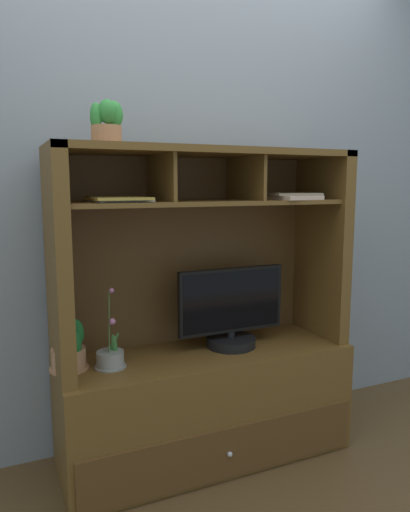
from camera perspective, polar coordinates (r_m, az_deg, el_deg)
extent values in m
cube|color=brown|center=(2.55, 0.00, -22.63)|extent=(6.00, 6.00, 0.02)
cube|color=gray|center=(2.44, -2.72, 10.69)|extent=(6.00, 0.02, 2.80)
cube|color=brown|center=(2.42, 0.00, -17.08)|extent=(1.38, 0.50, 0.53)
cube|color=brown|center=(2.27, 2.83, -22.47)|extent=(1.32, 0.01, 0.23)
sphere|color=silver|center=(2.27, 2.98, -22.61)|extent=(0.02, 0.02, 0.02)
cube|color=brown|center=(2.03, -17.23, -0.68)|extent=(0.06, 0.42, 0.94)
cube|color=brown|center=(2.54, 13.68, 1.27)|extent=(0.06, 0.42, 0.94)
cube|color=brown|center=(2.39, -1.97, 0.68)|extent=(1.32, 0.02, 0.91)
cube|color=brown|center=(2.18, 0.00, 12.34)|extent=(1.38, 0.42, 0.03)
cube|color=brown|center=(2.18, 0.00, 6.43)|extent=(1.26, 0.38, 0.02)
cube|color=brown|center=(2.10, -5.28, 9.32)|extent=(0.02, 0.36, 0.20)
cube|color=brown|center=(2.27, 4.88, 9.26)|extent=(0.02, 0.36, 0.20)
cylinder|color=black|center=(2.37, 3.10, -10.19)|extent=(0.24, 0.24, 0.04)
cylinder|color=black|center=(2.35, 3.10, -9.33)|extent=(0.04, 0.04, 0.03)
cube|color=black|center=(2.31, 3.14, -5.27)|extent=(0.54, 0.03, 0.31)
cube|color=black|center=(2.29, 3.32, -5.36)|extent=(0.51, 0.00, 0.28)
cylinder|color=gray|center=(2.14, -11.27, -12.02)|extent=(0.12, 0.12, 0.07)
cylinder|color=gray|center=(2.15, -11.24, -12.80)|extent=(0.14, 0.14, 0.01)
cylinder|color=#4C6B38|center=(2.09, -11.40, -7.67)|extent=(0.02, 0.03, 0.27)
sphere|color=#C572A9|center=(2.08, -11.03, -7.71)|extent=(0.03, 0.03, 0.03)
sphere|color=#C572A9|center=(2.06, -11.13, -4.07)|extent=(0.02, 0.02, 0.02)
ellipsoid|color=#458D42|center=(2.12, -10.79, -10.41)|extent=(0.04, 0.05, 0.11)
ellipsoid|color=#458D42|center=(2.13, -10.91, -10.25)|extent=(0.06, 0.08, 0.12)
cylinder|color=#B17A55|center=(2.16, -16.00, -11.72)|extent=(0.14, 0.14, 0.09)
cylinder|color=#B17A55|center=(2.17, -15.96, -12.78)|extent=(0.17, 0.17, 0.01)
ellipsoid|color=#1B632A|center=(2.13, -15.32, -8.93)|extent=(0.08, 0.04, 0.13)
ellipsoid|color=#1B632A|center=(2.15, -16.00, -8.61)|extent=(0.07, 0.05, 0.11)
ellipsoid|color=#1B632A|center=(2.15, -16.48, -8.48)|extent=(0.07, 0.07, 0.13)
ellipsoid|color=#1B632A|center=(2.13, -16.49, -10.06)|extent=(0.07, 0.05, 0.12)
ellipsoid|color=#1B632A|center=(2.12, -16.22, -10.01)|extent=(0.05, 0.08, 0.11)
ellipsoid|color=#1B632A|center=(2.10, -15.29, -10.12)|extent=(0.05, 0.06, 0.12)
cube|color=beige|center=(2.00, -10.06, 6.54)|extent=(0.25, 0.21, 0.01)
cube|color=#B4933B|center=(1.99, -10.33, 6.81)|extent=(0.23, 0.26, 0.01)
cube|color=beige|center=(2.32, 10.15, 6.92)|extent=(0.23, 0.27, 0.02)
cube|color=gray|center=(2.33, 10.22, 7.30)|extent=(0.25, 0.22, 0.01)
cylinder|color=#B5784F|center=(2.02, -11.70, 13.97)|extent=(0.12, 0.12, 0.08)
cylinder|color=#B5784F|center=(2.02, -11.67, 13.01)|extent=(0.14, 0.14, 0.01)
ellipsoid|color=#338D3B|center=(2.04, -10.81, 16.28)|extent=(0.07, 0.07, 0.11)
ellipsoid|color=#338D3B|center=(2.07, -11.72, 16.47)|extent=(0.07, 0.06, 0.09)
ellipsoid|color=#338D3B|center=(2.02, -12.92, 15.95)|extent=(0.05, 0.06, 0.11)
ellipsoid|color=#338D3B|center=(2.02, -11.61, 16.59)|extent=(0.07, 0.08, 0.10)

